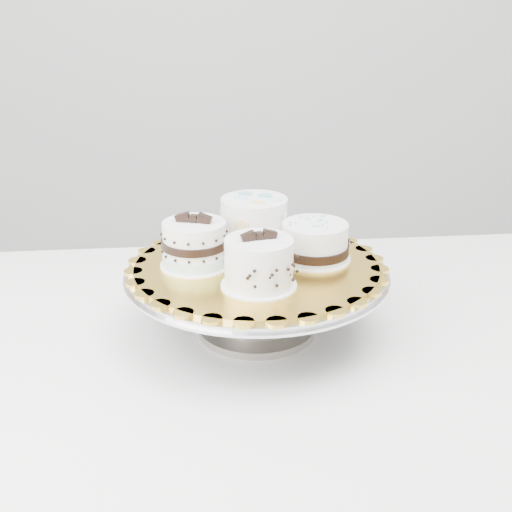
{
  "coord_description": "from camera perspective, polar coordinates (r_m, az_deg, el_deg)",
  "views": [
    {
      "loc": [
        -0.23,
        -0.77,
        1.25
      ],
      "look_at": [
        -0.11,
        0.14,
        0.87
      ],
      "focal_mm": 45.0,
      "sensor_mm": 36.0,
      "label": 1
    }
  ],
  "objects": [
    {
      "name": "cake_ribbon",
      "position": [
        1.0,
        5.3,
        1.21
      ],
      "size": [
        0.13,
        0.13,
        0.06
      ],
      "rotation": [
        0.0,
        0.0,
        -0.39
      ],
      "color": "white",
      "rests_on": "cake_board"
    },
    {
      "name": "cake_dots",
      "position": [
        1.05,
        -0.16,
        3.09
      ],
      "size": [
        0.14,
        0.14,
        0.08
      ],
      "rotation": [
        0.0,
        0.0,
        0.42
      ],
      "color": "white",
      "rests_on": "cake_board"
    },
    {
      "name": "cake_banded",
      "position": [
        0.97,
        -5.48,
        0.92
      ],
      "size": [
        0.12,
        0.12,
        0.09
      ],
      "rotation": [
        0.0,
        0.0,
        -0.34
      ],
      "color": "white",
      "rests_on": "cake_board"
    },
    {
      "name": "cake_stand",
      "position": [
        1.0,
        0.06,
        -2.82
      ],
      "size": [
        0.41,
        0.41,
        0.11
      ],
      "color": "gray",
      "rests_on": "table"
    },
    {
      "name": "cake_board",
      "position": [
        0.99,
        0.06,
        -0.85
      ],
      "size": [
        0.49,
        0.49,
        0.01
      ],
      "primitive_type": "cylinder",
      "rotation": [
        0.0,
        0.0,
        0.38
      ],
      "color": "gold",
      "rests_on": "cake_stand"
    },
    {
      "name": "cake_swirl",
      "position": [
        0.9,
        0.25,
        -0.73
      ],
      "size": [
        0.11,
        0.11,
        0.09
      ],
      "rotation": [
        0.0,
        0.0,
        0.17
      ],
      "color": "white",
      "rests_on": "cake_board"
    },
    {
      "name": "table",
      "position": [
        1.03,
        -0.2,
        -11.2
      ],
      "size": [
        1.34,
        0.92,
        0.75
      ],
      "rotation": [
        0.0,
        0.0,
        -0.04
      ],
      "color": "white",
      "rests_on": "floor"
    }
  ]
}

